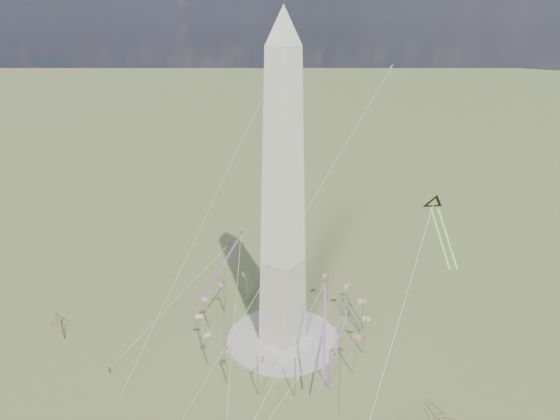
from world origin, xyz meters
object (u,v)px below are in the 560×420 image
Objects in this scene: person_west at (110,370)px; kite_delta_black at (435,207)px; tree_near at (440,417)px; washington_monument at (283,201)px.

kite_delta_black is (72.21, 51.31, 52.71)m from person_west.
kite_delta_black reaches higher than tree_near.
washington_monument is 7.09× the size of tree_near.
washington_monument is 42.90m from kite_delta_black.
washington_monument is 6.91× the size of kite_delta_black.
tree_near is at bearing -148.10° from person_west.
person_west is 103.07m from kite_delta_black.
tree_near is 49.73m from kite_delta_black.
person_west is (-30.35, -43.88, -46.99)m from washington_monument.
kite_delta_black is (-14.02, 19.36, 43.61)m from tree_near.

